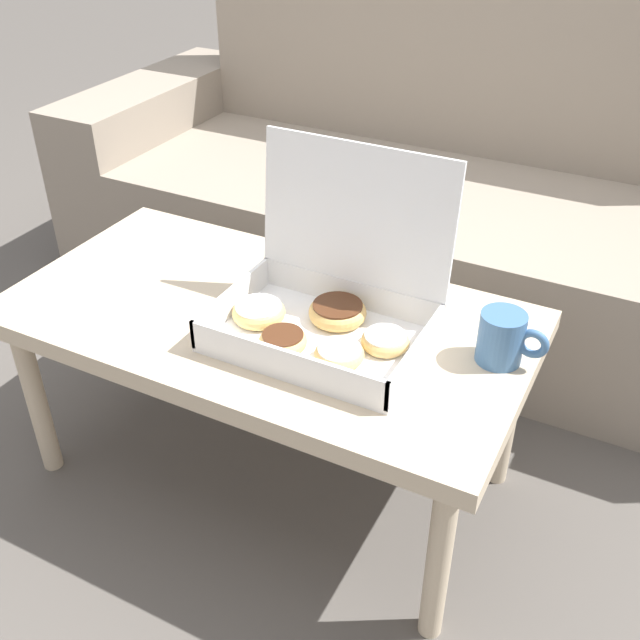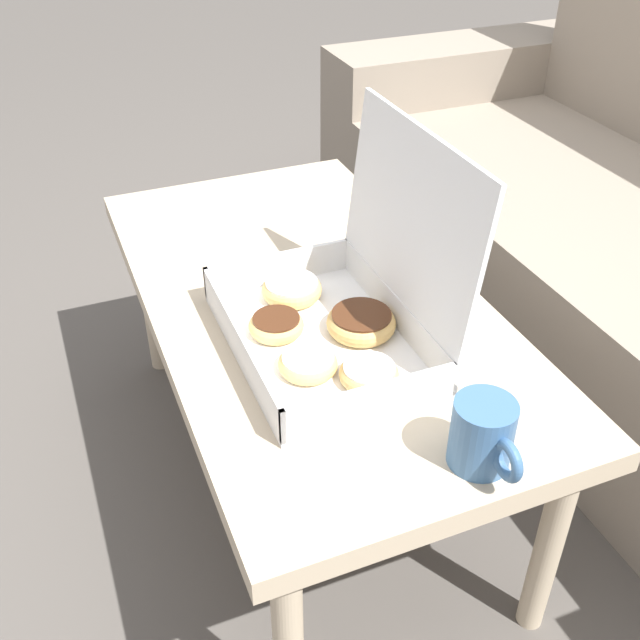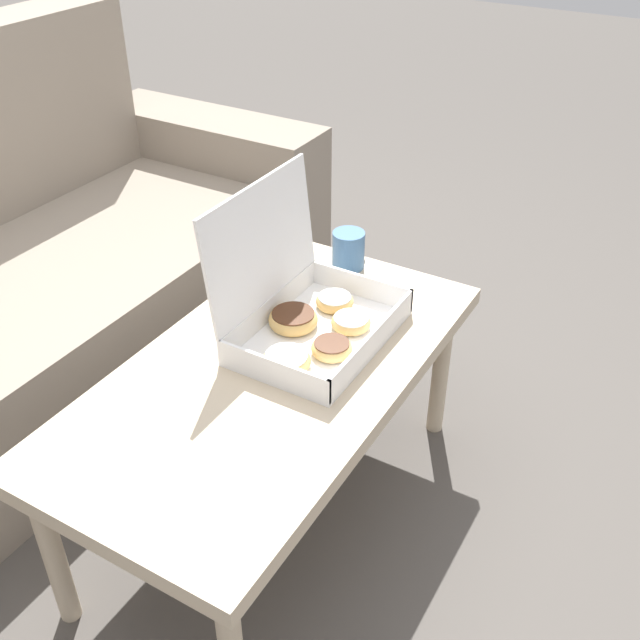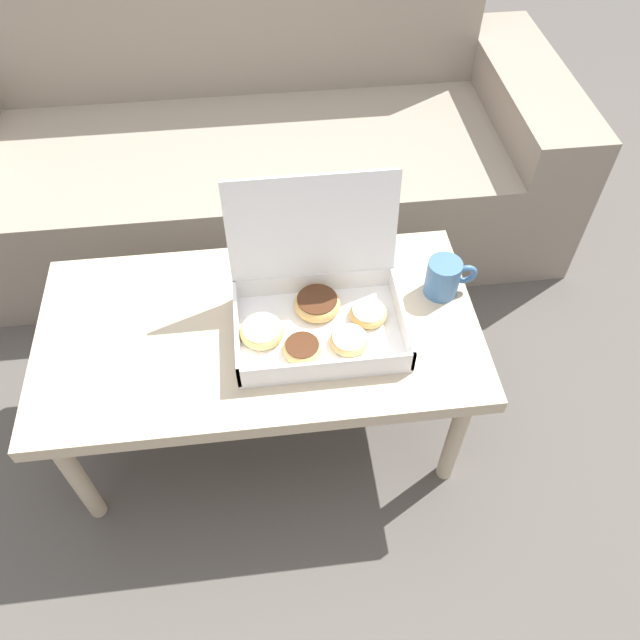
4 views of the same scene
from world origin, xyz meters
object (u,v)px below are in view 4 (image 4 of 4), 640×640
Objects in this scene: couch at (247,145)px; pastry_box at (316,307)px; coffee_table at (260,338)px; coffee_mug at (444,277)px.

couch is 0.98m from pastry_box.
coffee_table is at bearing 178.05° from pastry_box.
pastry_box is at bearing -81.61° from couch.
coffee_table is at bearing -172.65° from coffee_mug.
coffee_mug reaches higher than coffee_table.
coffee_table is 8.29× the size of coffee_mug.
pastry_box is (0.14, -0.95, 0.20)m from couch.
coffee_mug is at bearing 11.26° from pastry_box.
couch is at bearing 98.39° from pastry_box.
pastry_box is (0.14, -0.00, 0.10)m from coffee_table.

